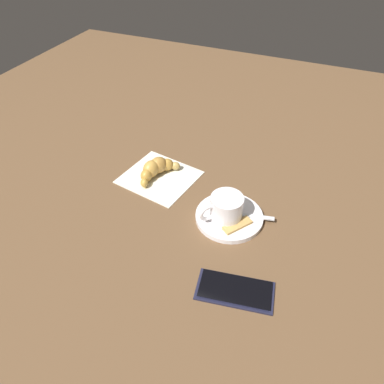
# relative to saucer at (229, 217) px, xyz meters

# --- Properties ---
(ground_plane) EXTENTS (1.80, 1.80, 0.00)m
(ground_plane) POSITION_rel_saucer_xyz_m (0.12, -0.04, -0.01)
(ground_plane) COLOR brown
(saucer) EXTENTS (0.15, 0.15, 0.01)m
(saucer) POSITION_rel_saucer_xyz_m (0.00, 0.00, 0.00)
(saucer) COLOR white
(saucer) RESTS_ON ground
(espresso_cup) EXTENTS (0.08, 0.08, 0.05)m
(espresso_cup) POSITION_rel_saucer_xyz_m (0.01, 0.01, 0.03)
(espresso_cup) COLOR white
(espresso_cup) RESTS_ON saucer
(teaspoon) EXTENTS (0.14, 0.04, 0.01)m
(teaspoon) POSITION_rel_saucer_xyz_m (-0.00, -0.00, 0.01)
(teaspoon) COLOR silver
(teaspoon) RESTS_ON saucer
(sugar_packet) EXTENTS (0.06, 0.07, 0.01)m
(sugar_packet) POSITION_rel_saucer_xyz_m (-0.03, 0.03, 0.01)
(sugar_packet) COLOR tan
(sugar_packet) RESTS_ON saucer
(napkin) EXTENTS (0.19, 0.18, 0.00)m
(napkin) POSITION_rel_saucer_xyz_m (0.20, -0.07, -0.00)
(napkin) COLOR silver
(napkin) RESTS_ON ground
(croissant) EXTENTS (0.08, 0.11, 0.04)m
(croissant) POSITION_rel_saucer_xyz_m (0.21, -0.07, 0.02)
(croissant) COLOR tan
(croissant) RESTS_ON napkin
(cell_phone) EXTENTS (0.15, 0.09, 0.01)m
(cell_phone) POSITION_rel_saucer_xyz_m (-0.07, 0.17, -0.00)
(cell_phone) COLOR #1D1D33
(cell_phone) RESTS_ON ground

